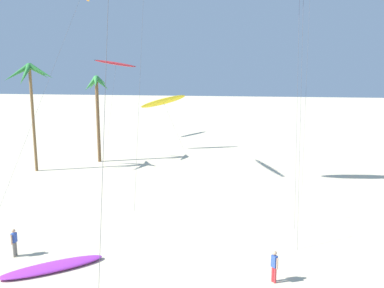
{
  "coord_description": "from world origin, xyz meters",
  "views": [
    {
      "loc": [
        2.28,
        -0.43,
        10.54
      ],
      "look_at": [
        -0.32,
        17.25,
        7.19
      ],
      "focal_mm": 38.67,
      "sensor_mm": 36.0,
      "label": 1
    }
  ],
  "objects": [
    {
      "name": "palm_tree_0",
      "position": [
        -19.54,
        38.02,
        9.18
      ],
      "size": [
        4.81,
        5.12,
        10.9
      ],
      "color": "brown",
      "rests_on": "ground"
    },
    {
      "name": "flying_kite_0",
      "position": [
        -8.9,
        50.59,
        6.24
      ],
      "size": [
        6.01,
        3.62,
        7.39
      ],
      "color": "yellow",
      "rests_on": "ground"
    },
    {
      "name": "palm_tree_1",
      "position": [
        -14.64,
        43.04,
        7.61
      ],
      "size": [
        3.11,
        3.74,
        9.62
      ],
      "color": "brown",
      "rests_on": "ground"
    },
    {
      "name": "person_foreground_walker",
      "position": [
        3.55,
        18.87,
        0.9
      ],
      "size": [
        0.35,
        0.42,
        1.65
      ],
      "color": "red",
      "rests_on": "ground"
    },
    {
      "name": "grounded_kite_0",
      "position": [
        -7.95,
        18.48,
        0.16
      ],
      "size": [
        5.01,
        4.14,
        0.31
      ],
      "color": "purple",
      "rests_on": "ground"
    },
    {
      "name": "person_near_left",
      "position": [
        -10.76,
        19.64,
        0.9
      ],
      "size": [
        0.23,
        0.51,
        1.63
      ],
      "color": "slate",
      "rests_on": "ground"
    },
    {
      "name": "flying_kite_5",
      "position": [
        -17.75,
        59.07,
        10.99
      ],
      "size": [
        5.1,
        9.98,
        11.77
      ],
      "color": "red",
      "rests_on": "ground"
    }
  ]
}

